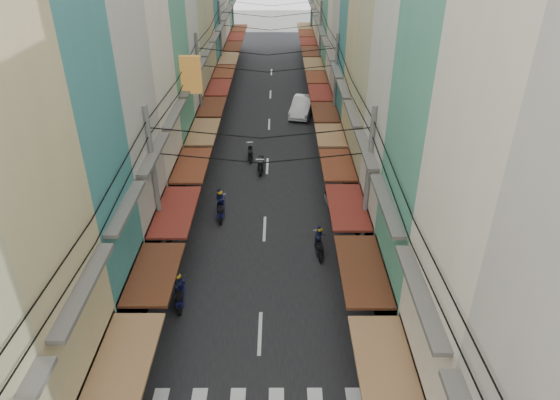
{
  "coord_description": "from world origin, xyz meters",
  "views": [
    {
      "loc": [
        0.79,
        -17.33,
        15.19
      ],
      "look_at": [
        0.86,
        5.5,
        2.14
      ],
      "focal_mm": 32.0,
      "sensor_mm": 36.0,
      "label": 1
    }
  ],
  "objects_px": {
    "bicycle": "(385,310)",
    "traffic_sign": "(401,324)",
    "white_car": "(302,115)",
    "market_umbrella": "(425,378)"
  },
  "relations": [
    {
      "from": "traffic_sign",
      "to": "market_umbrella",
      "type": "bearing_deg",
      "value": -83.02
    },
    {
      "from": "white_car",
      "to": "market_umbrella",
      "type": "bearing_deg",
      "value": -72.25
    },
    {
      "from": "market_umbrella",
      "to": "bicycle",
      "type": "bearing_deg",
      "value": 91.0
    },
    {
      "from": "white_car",
      "to": "bicycle",
      "type": "relative_size",
      "value": 3.44
    },
    {
      "from": "white_car",
      "to": "market_umbrella",
      "type": "relative_size",
      "value": 2.45
    },
    {
      "from": "bicycle",
      "to": "traffic_sign",
      "type": "relative_size",
      "value": 0.56
    },
    {
      "from": "white_car",
      "to": "traffic_sign",
      "type": "relative_size",
      "value": 1.93
    },
    {
      "from": "market_umbrella",
      "to": "traffic_sign",
      "type": "relative_size",
      "value": 0.79
    },
    {
      "from": "market_umbrella",
      "to": "traffic_sign",
      "type": "height_order",
      "value": "traffic_sign"
    },
    {
      "from": "bicycle",
      "to": "market_umbrella",
      "type": "relative_size",
      "value": 0.71
    }
  ]
}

